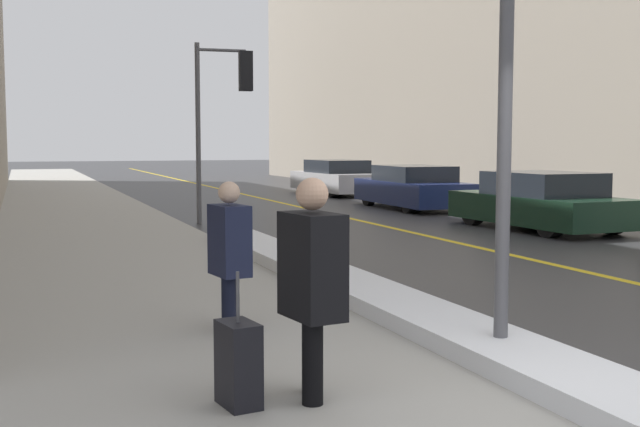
{
  "coord_description": "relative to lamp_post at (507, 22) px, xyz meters",
  "views": [
    {
      "loc": [
        -3.49,
        -4.23,
        1.82
      ],
      "look_at": [
        -0.4,
        4.0,
        1.05
      ],
      "focal_mm": 45.0,
      "sensor_mm": 36.0,
      "label": 1
    }
  ],
  "objects": [
    {
      "name": "snow_bank_curb",
      "position": [
        -0.05,
        3.45,
        -2.73
      ],
      "size": [
        0.82,
        11.29,
        0.18
      ],
      "color": "white",
      "rests_on": "ground"
    },
    {
      "name": "ground_plane",
      "position": [
        -0.3,
        -1.5,
        -2.82
      ],
      "size": [
        160.0,
        160.0,
        0.0
      ],
      "primitive_type": "plane",
      "color": "#2D2D30"
    },
    {
      "name": "pedestrian_trailing",
      "position": [
        -1.91,
        1.77,
        -2.01
      ],
      "size": [
        0.34,
        0.51,
        1.46
      ],
      "rotation": [
        0.0,
        0.0,
        -1.43
      ],
      "color": "black",
      "rests_on": "ground"
    },
    {
      "name": "lamp_post",
      "position": [
        0.0,
        0.0,
        0.0
      ],
      "size": [
        0.28,
        0.28,
        4.68
      ],
      "color": "#515156",
      "rests_on": "ground"
    },
    {
      "name": "parked_car_dark_green",
      "position": [
        6.5,
        8.43,
        -2.24
      ],
      "size": [
        2.01,
        4.32,
        1.22
      ],
      "rotation": [
        0.0,
        0.0,
        1.61
      ],
      "color": "black",
      "rests_on": "ground"
    },
    {
      "name": "pedestrian_nearside",
      "position": [
        -1.89,
        -0.5,
        -1.94
      ],
      "size": [
        0.37,
        0.55,
        1.59
      ],
      "rotation": [
        0.0,
        0.0,
        -1.43
      ],
      "color": "black",
      "rests_on": "ground"
    },
    {
      "name": "sidewalk_slab",
      "position": [
        -2.3,
        13.5,
        -2.81
      ],
      "size": [
        4.0,
        80.0,
        0.01
      ],
      "color": "#9E9B93",
      "rests_on": "ground"
    },
    {
      "name": "parked_car_navy",
      "position": [
        6.48,
        14.27,
        -2.24
      ],
      "size": [
        1.85,
        4.48,
        1.2
      ],
      "rotation": [
        0.0,
        0.0,
        1.54
      ],
      "color": "navy",
      "rests_on": "ground"
    },
    {
      "name": "rolling_suitcase",
      "position": [
        -2.42,
        -0.47,
        -2.52
      ],
      "size": [
        0.27,
        0.39,
        0.95
      ],
      "rotation": [
        0.0,
        0.0,
        -1.43
      ],
      "color": "black",
      "rests_on": "ground"
    },
    {
      "name": "traffic_light_near",
      "position": [
        0.67,
        12.16,
        0.11
      ],
      "size": [
        1.31,
        0.33,
        4.06
      ],
      "rotation": [
        0.0,
        0.0,
        -0.07
      ],
      "color": "#515156",
      "rests_on": "ground"
    },
    {
      "name": "parked_car_silver",
      "position": [
        6.69,
        20.6,
        -2.23
      ],
      "size": [
        1.91,
        4.48,
        1.23
      ],
      "rotation": [
        0.0,
        0.0,
        1.61
      ],
      "color": "#B2B2B7",
      "rests_on": "ground"
    },
    {
      "name": "road_centre_stripe",
      "position": [
        3.7,
        13.5,
        -2.82
      ],
      "size": [
        0.16,
        80.0,
        0.0
      ],
      "color": "gold",
      "rests_on": "ground"
    }
  ]
}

